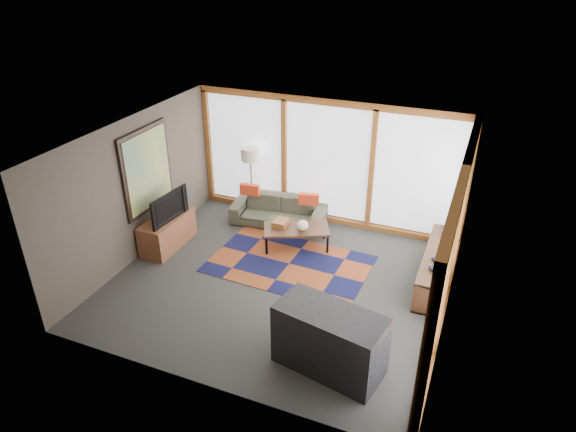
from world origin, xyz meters
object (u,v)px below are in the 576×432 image
at_px(coffee_table, 296,237).
at_px(bookshelf, 434,267).
at_px(tv_console, 168,232).
at_px(television, 166,206).
at_px(bar_counter, 330,340).
at_px(floor_lamp, 251,182).
at_px(sofa, 279,211).

height_order(coffee_table, bookshelf, bookshelf).
distance_m(tv_console, television, 0.59).
bearing_deg(bar_counter, floor_lamp, 139.98).
height_order(sofa, tv_console, tv_console).
bearing_deg(bar_counter, television, 165.51).
xyz_separation_m(coffee_table, bar_counter, (1.57, -2.78, 0.26)).
height_order(tv_console, television, television).
height_order(sofa, floor_lamp, floor_lamp).
bearing_deg(floor_lamp, sofa, -13.76).
bearing_deg(floor_lamp, television, -114.85).
height_order(tv_console, bar_counter, bar_counter).
distance_m(sofa, tv_console, 2.28).
bearing_deg(bar_counter, bookshelf, 80.25).
height_order(coffee_table, bar_counter, bar_counter).
height_order(floor_lamp, bar_counter, floor_lamp).
xyz_separation_m(sofa, tv_console, (-1.60, -1.63, 0.02)).
distance_m(sofa, television, 2.35).
xyz_separation_m(coffee_table, bookshelf, (2.59, -0.12, 0.06)).
relative_size(tv_console, television, 1.26).
bearing_deg(television, bar_counter, -110.20).
bearing_deg(television, floor_lamp, -19.20).
bearing_deg(tv_console, television, -36.46).
relative_size(bookshelf, bar_counter, 1.45).
distance_m(floor_lamp, bar_counter, 4.72).
distance_m(floor_lamp, coffee_table, 1.73).
relative_size(sofa, tv_console, 1.58).
xyz_separation_m(tv_console, bar_counter, (3.85, -1.88, 0.16)).
distance_m(coffee_table, bookshelf, 2.60).
height_order(floor_lamp, television, floor_lamp).
xyz_separation_m(sofa, television, (-1.54, -1.67, 0.61)).
bearing_deg(floor_lamp, coffee_table, -33.30).
bearing_deg(floor_lamp, bookshelf, -14.47).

